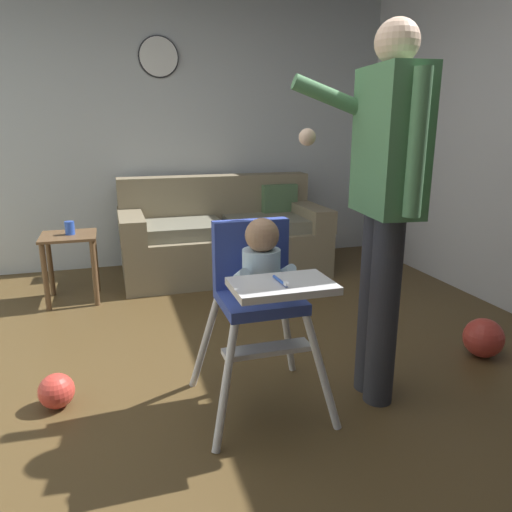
% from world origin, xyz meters
% --- Properties ---
extents(ground, '(6.15, 6.66, 0.10)m').
position_xyz_m(ground, '(0.00, 0.00, -0.05)').
color(ground, '#513D21').
extents(wall_far, '(5.35, 0.06, 2.59)m').
position_xyz_m(wall_far, '(0.00, 2.56, 1.30)').
color(wall_far, '#B1B7BB').
rests_on(wall_far, ground).
extents(couch, '(1.80, 0.86, 0.86)m').
position_xyz_m(couch, '(0.52, 2.04, 0.33)').
color(couch, '#7C6F55').
rests_on(couch, ground).
extents(high_chair, '(0.61, 0.73, 0.93)m').
position_xyz_m(high_chair, '(0.18, -0.15, 0.64)').
color(high_chair, silver).
rests_on(high_chair, ground).
extents(adult_standing, '(0.51, 0.54, 1.75)m').
position_xyz_m(adult_standing, '(0.75, -0.21, 0.99)').
color(adult_standing, '#2E2E36').
rests_on(adult_standing, ground).
extents(toy_ball, '(0.23, 0.23, 0.23)m').
position_xyz_m(toy_ball, '(1.58, -0.04, 0.11)').
color(toy_ball, '#D13D33').
rests_on(toy_ball, ground).
extents(toy_ball_second, '(0.17, 0.17, 0.17)m').
position_xyz_m(toy_ball_second, '(-0.76, 0.13, 0.08)').
color(toy_ball_second, '#D13D33').
rests_on(toy_ball_second, ground).
extents(side_table, '(0.40, 0.40, 0.52)m').
position_xyz_m(side_table, '(-0.76, 1.66, 0.38)').
color(side_table, brown).
rests_on(side_table, ground).
extents(sippy_cup, '(0.07, 0.07, 0.10)m').
position_xyz_m(sippy_cup, '(-0.75, 1.66, 0.57)').
color(sippy_cup, '#284CB7').
rests_on(sippy_cup, side_table).
extents(wall_clock, '(0.36, 0.04, 0.36)m').
position_xyz_m(wall_clock, '(0.07, 2.52, 1.90)').
color(wall_clock, white).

